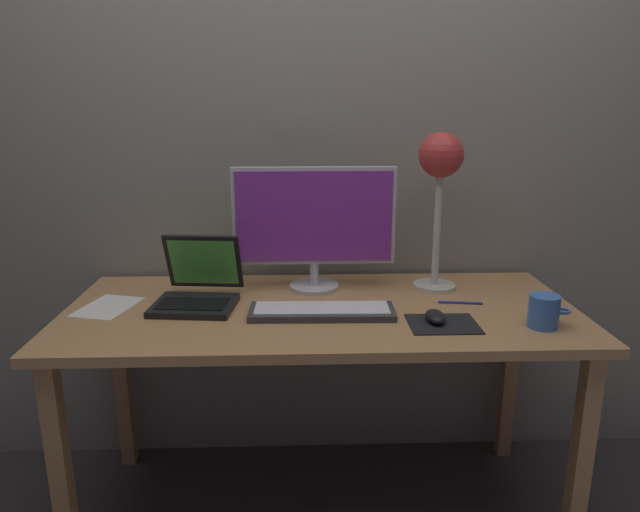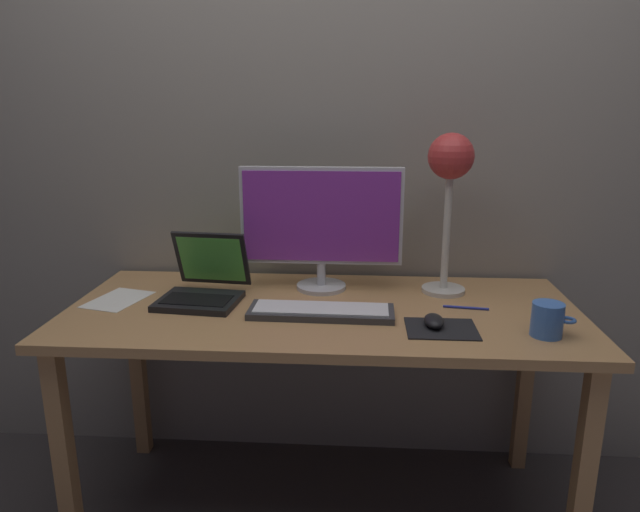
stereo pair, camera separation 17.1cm
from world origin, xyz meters
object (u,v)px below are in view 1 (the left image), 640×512
object	(u,v)px
desk_lamp	(440,171)
coffee_mug	(544,311)
mouse	(435,316)
pen	(460,303)
laptop	(199,284)
monitor	(314,221)
keyboard_main	(323,311)

from	to	relation	value
desk_lamp	coffee_mug	world-z (taller)	desk_lamp
desk_lamp	mouse	size ratio (longest dim) A/B	5.54
desk_lamp	pen	xyz separation A→B (m)	(0.05, -0.16, -0.40)
laptop	desk_lamp	distance (m)	0.87
mouse	coffee_mug	world-z (taller)	coffee_mug
mouse	coffee_mug	distance (m)	0.31
desk_lamp	pen	bearing A→B (deg)	-73.81
mouse	laptop	bearing A→B (deg)	163.75
monitor	pen	distance (m)	0.55
laptop	mouse	world-z (taller)	laptop
keyboard_main	mouse	xyz separation A→B (m)	(0.33, -0.08, 0.01)
desk_lamp	mouse	bearing A→B (deg)	-102.48
mouse	monitor	bearing A→B (deg)	136.28
keyboard_main	desk_lamp	world-z (taller)	desk_lamp
mouse	desk_lamp	bearing A→B (deg)	77.52
monitor	mouse	size ratio (longest dim) A/B	5.68
pen	laptop	bearing A→B (deg)	176.59
desk_lamp	mouse	world-z (taller)	desk_lamp
desk_lamp	coffee_mug	distance (m)	0.56
desk_lamp	keyboard_main	bearing A→B (deg)	-148.16
monitor	coffee_mug	bearing A→B (deg)	-29.78
keyboard_main	desk_lamp	xyz separation A→B (m)	(0.40, 0.25, 0.39)
monitor	desk_lamp	xyz separation A→B (m)	(0.42, -0.01, 0.17)
monitor	keyboard_main	size ratio (longest dim) A/B	1.23
mouse	keyboard_main	bearing A→B (deg)	166.82
coffee_mug	mouse	bearing A→B (deg)	172.33
laptop	desk_lamp	size ratio (longest dim) A/B	0.56
laptop	desk_lamp	bearing A→B (deg)	8.18
laptop	pen	bearing A→B (deg)	-3.41
monitor	laptop	world-z (taller)	monitor
keyboard_main	desk_lamp	distance (m)	0.61
monitor	desk_lamp	bearing A→B (deg)	-0.91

